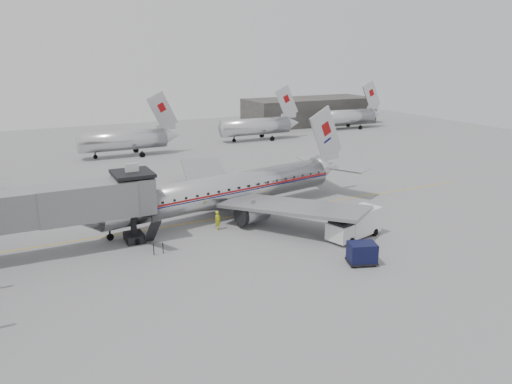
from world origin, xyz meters
TOP-DOWN VIEW (x-y plane):
  - ground at (0.00, 0.00)m, footprint 160.00×160.00m
  - hangar at (45.00, 60.00)m, footprint 30.00×12.00m
  - apron_line at (3.00, 6.00)m, footprint 60.00×0.15m
  - jet_bridge at (-16.66, 3.67)m, footprint 21.00×6.20m
  - distant_aircraft_near at (-1.79, 42.00)m, footprint 16.39×3.20m
  - distant_aircraft_mid at (24.21, 46.00)m, footprint 16.39×3.20m
  - distant_aircraft_far at (48.21, 50.00)m, footprint 16.39×3.20m
  - airliner at (1.58, 7.09)m, footprint 32.97×30.29m
  - service_van at (9.07, -4.60)m, footprint 5.98×3.54m
  - baggage_cart_navy at (6.00, -9.64)m, footprint 2.72×2.38m
  - baggage_cart_white at (10.78, -3.38)m, footprint 2.88×2.57m
  - ramp_worker at (-1.38, 3.00)m, footprint 0.80×0.66m

SIDE VIEW (x-z plane):
  - ground at x=0.00m, z-range 0.00..0.00m
  - apron_line at x=3.00m, z-range 0.00..0.01m
  - ramp_worker at x=-1.38m, z-range 0.00..1.87m
  - baggage_cart_navy at x=6.00m, z-range 0.06..1.85m
  - baggage_cart_white at x=10.78m, z-range 0.06..1.92m
  - service_van at x=9.07m, z-range 0.07..2.71m
  - airliner at x=1.58m, z-range -2.61..7.90m
  - distant_aircraft_near at x=-1.79m, z-range -2.40..7.86m
  - distant_aircraft_mid at x=24.21m, z-range -2.40..7.86m
  - distant_aircraft_far at x=48.21m, z-range -2.40..7.86m
  - hangar at x=45.00m, z-range 0.00..6.00m
  - jet_bridge at x=-16.66m, z-range 0.63..7.73m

